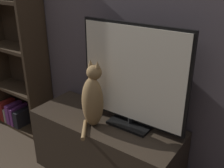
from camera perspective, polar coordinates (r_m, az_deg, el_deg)
wall_back at (r=1.94m, az=3.28°, el=15.50°), size 4.80×0.05×2.60m
tv_stand at (r=2.14m, az=-1.45°, el=-14.04°), size 1.18×0.46×0.53m
tv at (r=1.78m, az=4.48°, el=1.27°), size 0.80×0.19×0.74m
cat at (r=1.84m, az=-4.17°, el=-3.28°), size 0.16×0.29×0.49m
bookshelf at (r=2.77m, az=-19.78°, el=6.15°), size 0.65×0.28×1.77m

